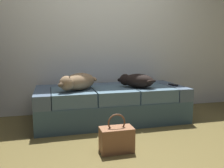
{
  "coord_description": "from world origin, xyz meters",
  "views": [
    {
      "loc": [
        -0.8,
        -2.02,
        1.0
      ],
      "look_at": [
        0.0,
        0.99,
        0.52
      ],
      "focal_mm": 37.76,
      "sensor_mm": 36.0,
      "label": 1
    }
  ],
  "objects_px": {
    "couch": "(111,104)",
    "handbag": "(117,139)",
    "dog_tan": "(78,82)",
    "tv_remote": "(173,85)",
    "dog_dark": "(136,81)"
  },
  "relations": [
    {
      "from": "dog_dark",
      "to": "couch",
      "type": "bearing_deg",
      "value": 158.38
    },
    {
      "from": "couch",
      "to": "dog_dark",
      "type": "height_order",
      "value": "dog_dark"
    },
    {
      "from": "dog_dark",
      "to": "handbag",
      "type": "relative_size",
      "value": 1.29
    },
    {
      "from": "tv_remote",
      "to": "handbag",
      "type": "bearing_deg",
      "value": -155.31
    },
    {
      "from": "couch",
      "to": "dog_dark",
      "type": "xyz_separation_m",
      "value": [
        0.32,
        -0.13,
        0.33
      ]
    },
    {
      "from": "couch",
      "to": "handbag",
      "type": "xyz_separation_m",
      "value": [
        -0.2,
        -0.98,
        -0.11
      ]
    },
    {
      "from": "couch",
      "to": "dog_dark",
      "type": "relative_size",
      "value": 4.1
    },
    {
      "from": "tv_remote",
      "to": "handbag",
      "type": "relative_size",
      "value": 0.4
    },
    {
      "from": "dog_tan",
      "to": "couch",
      "type": "bearing_deg",
      "value": 15.98
    },
    {
      "from": "handbag",
      "to": "dog_tan",
      "type": "bearing_deg",
      "value": 107.38
    },
    {
      "from": "couch",
      "to": "dog_dark",
      "type": "distance_m",
      "value": 0.48
    },
    {
      "from": "dog_tan",
      "to": "dog_dark",
      "type": "bearing_deg",
      "value": 0.56
    },
    {
      "from": "couch",
      "to": "dog_tan",
      "type": "distance_m",
      "value": 0.6
    },
    {
      "from": "dog_tan",
      "to": "handbag",
      "type": "relative_size",
      "value": 1.49
    },
    {
      "from": "dog_tan",
      "to": "tv_remote",
      "type": "distance_m",
      "value": 1.36
    }
  ]
}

